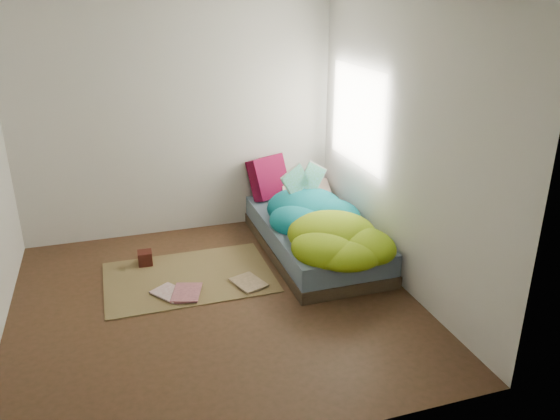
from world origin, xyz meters
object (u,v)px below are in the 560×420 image
object	(u,v)px
bed	(314,237)
pillow_magenta	(269,177)
floor_book_a	(161,298)
wooden_box	(145,258)
open_book	(305,170)
floor_book_b	(173,293)

from	to	relation	value
bed	pillow_magenta	xyz separation A→B (m)	(-0.23, 0.91, 0.41)
bed	floor_book_a	world-z (taller)	bed
pillow_magenta	floor_book_a	distance (m)	2.11
wooden_box	bed	bearing A→B (deg)	-7.43
open_book	floor_book_a	xyz separation A→B (m)	(-1.68, -0.84, -0.80)
pillow_magenta	floor_book_b	xyz separation A→B (m)	(-1.33, -1.37, -0.55)
floor_book_a	bed	bearing A→B (deg)	-17.98
bed	pillow_magenta	bearing A→B (deg)	104.21
floor_book_b	bed	bearing A→B (deg)	34.36
wooden_box	floor_book_b	size ratio (longest dim) A/B	0.41
open_book	floor_book_a	world-z (taller)	open_book
pillow_magenta	floor_book_a	size ratio (longest dim) A/B	1.52
bed	wooden_box	world-z (taller)	bed
open_book	floor_book_b	xyz separation A→B (m)	(-1.57, -0.79, -0.79)
pillow_magenta	floor_book_b	world-z (taller)	pillow_magenta
pillow_magenta	floor_book_a	world-z (taller)	pillow_magenta
floor_book_a	floor_book_b	distance (m)	0.13
bed	floor_book_b	distance (m)	1.64
pillow_magenta	wooden_box	distance (m)	1.74
bed	open_book	world-z (taller)	open_book
wooden_box	floor_book_a	distance (m)	0.75
open_book	floor_book_a	size ratio (longest dim) A/B	1.45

